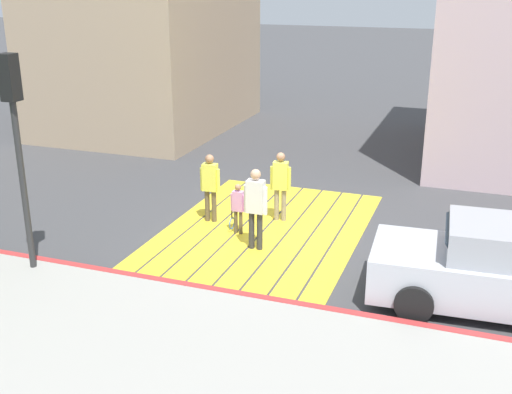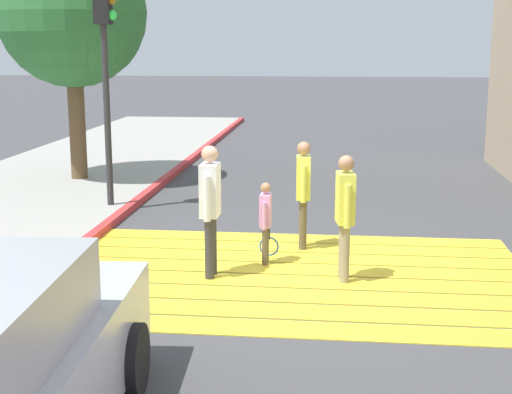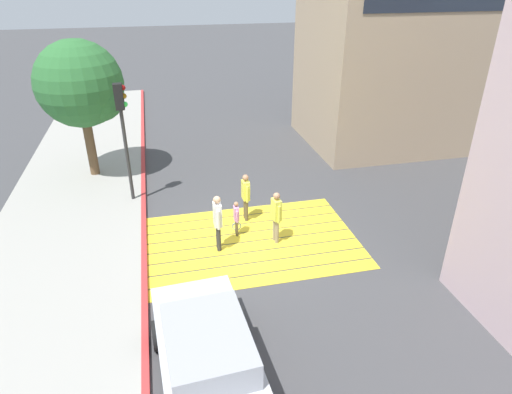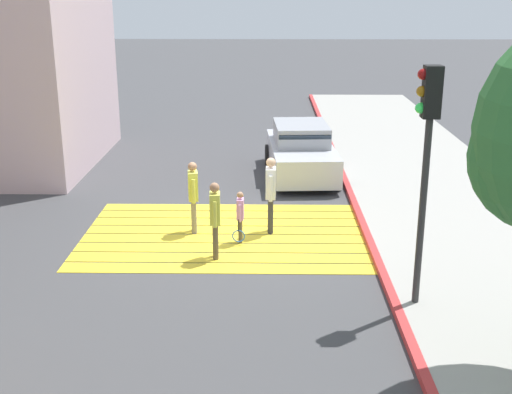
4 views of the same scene
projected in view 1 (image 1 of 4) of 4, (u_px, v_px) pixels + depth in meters
ground_plane at (264, 230)px, 14.59m from camera, size 120.00×120.00×0.00m
crosswalk_stripes at (264, 230)px, 14.59m from camera, size 6.40×4.35×0.01m
sidewalk_west at (142, 359)px, 9.60m from camera, size 4.80×40.00×0.12m
curb_painted at (206, 290)px, 11.69m from camera, size 0.16×40.00×0.13m
car_parked_near_curb at (500, 270)px, 10.97m from camera, size 2.17×4.40×1.57m
traffic_light_corner at (16, 120)px, 11.55m from camera, size 0.39×0.28×4.24m
pedestrian_adult_lead at (280, 182)px, 14.84m from camera, size 0.26×0.49×1.68m
pedestrian_adult_trailing at (210, 183)px, 14.79m from camera, size 0.23×0.48×1.65m
pedestrian_adult_side at (256, 203)px, 13.25m from camera, size 0.24×0.52×1.78m
pedestrian_child_with_racket at (238, 206)px, 14.18m from camera, size 0.28×0.37×1.18m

